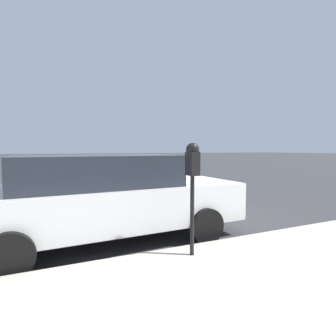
% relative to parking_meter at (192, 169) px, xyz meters
% --- Properties ---
extents(ground_plane, '(220.00, 220.00, 0.00)m').
position_rel_parking_meter_xyz_m(ground_plane, '(2.57, -0.95, -1.40)').
color(ground_plane, '#333335').
extents(parking_meter, '(0.21, 0.19, 1.63)m').
position_rel_parking_meter_xyz_m(parking_meter, '(0.00, 0.00, 0.00)').
color(parking_meter, black).
rests_on(parking_meter, sidewalk).
extents(car_white, '(2.23, 4.96, 1.58)m').
position_rel_parking_meter_xyz_m(car_white, '(1.55, 0.94, -0.57)').
color(car_white, silver).
rests_on(car_white, ground_plane).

